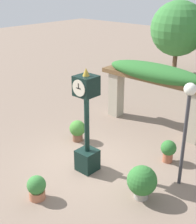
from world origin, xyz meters
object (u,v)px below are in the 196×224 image
Objects in this scene: pedestal_clock at (87,126)px; potted_plant_near_left at (168,150)px; lamp_post at (187,112)px; potted_plant_near_right at (37,187)px; potted_plant_far_left at (142,181)px; potted_plant_far_right at (77,130)px.

potted_plant_near_left is at bearing 52.21° from pedestal_clock.
lamp_post is at bearing -43.16° from potted_plant_near_left.
potted_plant_far_left reaches higher than potted_plant_near_right.
lamp_post is at bearing 27.23° from pedestal_clock.
pedestal_clock is 4.35× the size of potted_plant_near_left.
potted_plant_far_left is 3.87m from potted_plant_far_right.
potted_plant_near_right is 2.87m from potted_plant_far_left.
pedestal_clock is 1.07× the size of lamp_post.
potted_plant_near_right is at bearing -137.27° from potted_plant_far_left.
potted_plant_far_right is (-3.26, -0.97, 0.01)m from potted_plant_near_left.
potted_plant_near_right is (-1.68, -4.08, -0.08)m from potted_plant_near_left.
potted_plant_far_right is 4.53m from lamp_post.
potted_plant_far_left is 2.24m from lamp_post.
lamp_post is at bearing 71.05° from potted_plant_far_left.
potted_plant_near_right is 4.57m from lamp_post.
potted_plant_near_left is 0.25× the size of lamp_post.
potted_plant_near_right is 0.23× the size of lamp_post.
pedestal_clock is 2.26m from potted_plant_far_right.
pedestal_clock is 2.30m from potted_plant_far_left.
potted_plant_near_left is at bearing 16.55° from potted_plant_far_right.
lamp_post is (2.52, 1.30, 0.77)m from pedestal_clock.
potted_plant_near_right is at bearing -63.05° from potted_plant_far_right.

